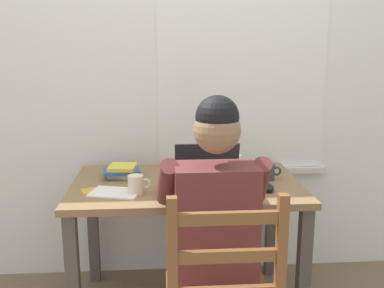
# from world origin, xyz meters

# --- Properties ---
(back_wall) EXTENTS (6.00, 0.08, 2.60)m
(back_wall) POSITION_xyz_m (0.01, 0.45, 1.30)
(back_wall) COLOR silver
(back_wall) RESTS_ON ground
(desk) EXTENTS (1.21, 0.74, 0.74)m
(desk) POSITION_xyz_m (0.00, 0.00, 0.63)
(desk) COLOR olive
(desk) RESTS_ON ground
(seated_person) EXTENTS (0.50, 0.60, 1.26)m
(seated_person) POSITION_xyz_m (0.09, -0.45, 0.70)
(seated_person) COLOR brown
(seated_person) RESTS_ON ground
(laptop) EXTENTS (0.33, 0.29, 0.23)m
(laptop) POSITION_xyz_m (0.10, -0.15, 0.79)
(laptop) COLOR #232328
(laptop) RESTS_ON desk
(computer_mouse) EXTENTS (0.06, 0.10, 0.03)m
(computer_mouse) POSITION_xyz_m (0.40, -0.17, 0.75)
(computer_mouse) COLOR black
(computer_mouse) RESTS_ON desk
(coffee_mug_white) EXTENTS (0.11, 0.08, 0.09)m
(coffee_mug_white) POSITION_xyz_m (-0.26, -0.17, 0.78)
(coffee_mug_white) COLOR beige
(coffee_mug_white) RESTS_ON desk
(coffee_mug_dark) EXTENTS (0.11, 0.07, 0.09)m
(coffee_mug_dark) POSITION_xyz_m (0.45, 0.01, 0.78)
(coffee_mug_dark) COLOR #2D384C
(coffee_mug_dark) RESTS_ON desk
(coffee_mug_spare) EXTENTS (0.11, 0.07, 0.10)m
(coffee_mug_spare) POSITION_xyz_m (0.29, 0.16, 0.79)
(coffee_mug_spare) COLOR white
(coffee_mug_spare) RESTS_ON desk
(book_stack_main) EXTENTS (0.21, 0.17, 0.07)m
(book_stack_main) POSITION_xyz_m (-0.35, 0.12, 0.77)
(book_stack_main) COLOR white
(book_stack_main) RESTS_ON desk
(book_stack_side) EXTENTS (0.20, 0.16, 0.05)m
(book_stack_side) POSITION_xyz_m (0.05, 0.13, 0.76)
(book_stack_side) COLOR white
(book_stack_side) RESTS_ON desk
(paper_pile_near_laptop) EXTENTS (0.27, 0.22, 0.01)m
(paper_pile_near_laptop) POSITION_xyz_m (-0.36, -0.16, 0.74)
(paper_pile_near_laptop) COLOR white
(paper_pile_near_laptop) RESTS_ON desk
(paper_pile_back_corner) EXTENTS (0.22, 0.21, 0.01)m
(paper_pile_back_corner) POSITION_xyz_m (-0.01, 0.09, 0.74)
(paper_pile_back_corner) COLOR white
(paper_pile_back_corner) RESTS_ON desk
(landscape_photo_print) EXTENTS (0.15, 0.13, 0.00)m
(landscape_photo_print) POSITION_xyz_m (-0.47, -0.10, 0.74)
(landscape_photo_print) COLOR gold
(landscape_photo_print) RESTS_ON desk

